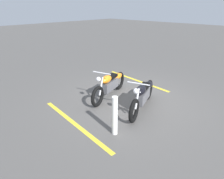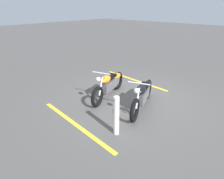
# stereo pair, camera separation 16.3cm
# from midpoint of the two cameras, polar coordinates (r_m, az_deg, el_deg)

# --- Properties ---
(ground_plane) EXTENTS (60.00, 60.00, 0.00)m
(ground_plane) POSITION_cam_midpoint_polar(r_m,az_deg,el_deg) (6.71, 6.00, -2.90)
(ground_plane) COLOR #514F4C
(motorcycle_bright_foreground) EXTENTS (2.17, 0.84, 1.04)m
(motorcycle_bright_foreground) POSITION_cam_midpoint_polar(r_m,az_deg,el_deg) (6.73, 0.16, 1.65)
(motorcycle_bright_foreground) COLOR black
(motorcycle_bright_foreground) RESTS_ON ground
(motorcycle_dark_foreground) EXTENTS (2.14, 0.90, 1.04)m
(motorcycle_dark_foreground) POSITION_cam_midpoint_polar(r_m,az_deg,el_deg) (6.02, 9.74, -1.45)
(motorcycle_dark_foreground) COLOR black
(motorcycle_dark_foreground) RESTS_ON ground
(bollard_post) EXTENTS (0.14, 0.14, 1.02)m
(bollard_post) POSITION_cam_midpoint_polar(r_m,az_deg,el_deg) (4.75, 1.80, -7.67)
(bollard_post) COLOR white
(bollard_post) RESTS_ON ground
(parking_stripe_near) EXTENTS (0.40, 3.20, 0.01)m
(parking_stripe_near) POSITION_cam_midpoint_polar(r_m,az_deg,el_deg) (8.42, 7.79, 2.64)
(parking_stripe_near) COLOR yellow
(parking_stripe_near) RESTS_ON ground
(parking_stripe_mid) EXTENTS (0.40, 3.20, 0.01)m
(parking_stripe_mid) POSITION_cam_midpoint_polar(r_m,az_deg,el_deg) (5.47, -10.01, -9.70)
(parking_stripe_mid) COLOR yellow
(parking_stripe_mid) RESTS_ON ground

